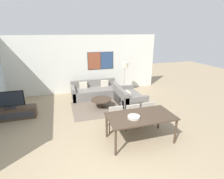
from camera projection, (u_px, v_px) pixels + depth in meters
name	position (u px, v px, depth m)	size (l,w,h in m)	color
ground_plane	(118.00, 172.00, 3.86)	(24.00, 24.00, 0.00)	#9E896B
wall_back	(82.00, 64.00, 8.59)	(7.85, 0.09, 2.80)	silver
area_rug	(102.00, 107.00, 7.14)	(2.35, 1.90, 0.01)	#706051
tv_console	(12.00, 113.00, 6.17)	(1.62, 0.47, 0.40)	#423326
television	(9.00, 100.00, 6.01)	(0.98, 0.20, 0.62)	#2D2D33
sofa_main	(95.00, 91.00, 8.25)	(2.15, 0.98, 0.75)	slate
sofa_side	(128.00, 99.00, 7.37)	(0.98, 1.62, 0.75)	slate
coffee_table	(101.00, 101.00, 7.05)	(0.81, 0.81, 0.36)	#423326
dining_table	(141.00, 118.00, 4.79)	(1.83, 0.96, 0.77)	#423326
dining_chair_left	(114.00, 116.00, 5.35)	(0.46, 0.46, 0.87)	#B2A899
dining_chair_centre	(131.00, 114.00, 5.46)	(0.46, 0.46, 0.87)	#B2A899
dining_chair_right	(146.00, 111.00, 5.63)	(0.46, 0.46, 0.87)	#B2A899
fruit_bowl	(134.00, 117.00, 4.62)	(0.34, 0.34, 0.06)	#B7B2A8
floor_lamp	(125.00, 68.00, 8.30)	(0.33, 0.33, 1.56)	#2D2D33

